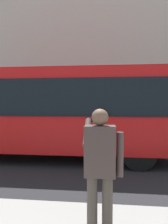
# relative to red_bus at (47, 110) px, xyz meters

# --- Properties ---
(ground_plane) EXTENTS (60.00, 60.00, 0.00)m
(ground_plane) POSITION_rel_red_bus_xyz_m (-1.23, -0.05, -1.68)
(ground_plane) COLOR #232326
(building_facade_far) EXTENTS (28.00, 1.55, 12.00)m
(building_facade_far) POSITION_rel_red_bus_xyz_m (-1.24, -6.85, 4.30)
(building_facade_far) COLOR beige
(building_facade_far) RESTS_ON ground_plane
(red_bus) EXTENTS (9.05, 2.54, 3.08)m
(red_bus) POSITION_rel_red_bus_xyz_m (0.00, 0.00, 0.00)
(red_bus) COLOR red
(red_bus) RESTS_ON ground_plane
(pedestrian_photographer) EXTENTS (0.53, 0.52, 1.70)m
(pedestrian_photographer) POSITION_rel_red_bus_xyz_m (-1.99, 4.33, -0.54)
(pedestrian_photographer) COLOR #4C4238
(pedestrian_photographer) RESTS_ON sidewalk_curb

